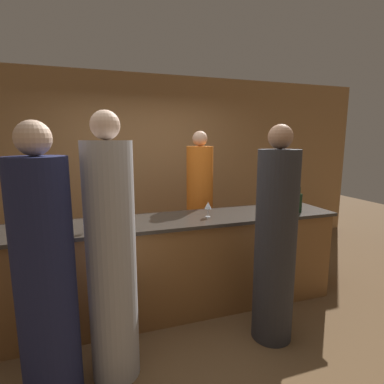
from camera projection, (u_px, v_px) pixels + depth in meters
name	position (u px, v px, depth m)	size (l,w,h in m)	color
ground_plane	(177.00, 308.00, 3.23)	(14.00, 14.00, 0.00)	brown
back_wall	(144.00, 165.00, 4.76)	(8.00, 0.06, 2.80)	#A37547
bar_counter	(176.00, 265.00, 3.15)	(3.53, 0.67, 1.00)	brown
bartender	(200.00, 210.00, 3.92)	(0.34, 0.34, 1.91)	orange
guest_0	(275.00, 244.00, 2.63)	(0.36, 0.36, 1.92)	#2D2D33
guest_1	(112.00, 260.00, 2.18)	(0.36, 0.36, 2.00)	#B2B2B7
guest_2	(46.00, 281.00, 1.95)	(0.38, 0.38, 1.91)	#1E234C
wine_bottle_0	(299.00, 202.00, 3.33)	(0.07, 0.07, 0.29)	black
ice_bucket	(61.00, 215.00, 2.88)	(0.18, 0.18, 0.16)	silver
wine_glass_0	(208.00, 206.00, 3.12)	(0.07, 0.07, 0.16)	silver
wine_glass_1	(55.00, 223.00, 2.43)	(0.06, 0.06, 0.17)	silver
wine_glass_2	(267.00, 208.00, 3.05)	(0.08, 0.08, 0.14)	silver
wine_glass_3	(278.00, 202.00, 3.32)	(0.06, 0.06, 0.16)	silver
wine_glass_4	(269.00, 201.00, 3.34)	(0.08, 0.08, 0.16)	silver
wine_glass_5	(288.00, 201.00, 3.40)	(0.08, 0.08, 0.14)	silver
wine_glass_6	(88.00, 217.00, 2.61)	(0.06, 0.06, 0.17)	silver
wine_glass_7	(131.00, 216.00, 2.63)	(0.06, 0.06, 0.18)	silver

